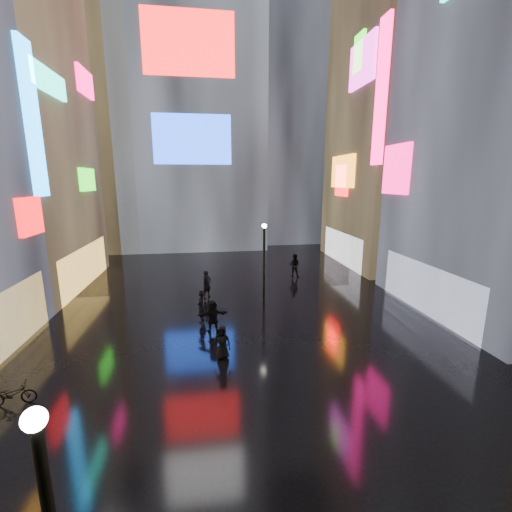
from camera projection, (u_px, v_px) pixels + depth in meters
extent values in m
plane|color=black|center=(238.00, 305.00, 22.09)|extent=(140.00, 140.00, 0.00)
cube|color=red|center=(30.00, 216.00, 17.60)|extent=(0.25, 2.24, 1.94)
cube|color=#1384F0|center=(32.00, 120.00, 18.15)|extent=(0.25, 1.40, 8.00)
cube|color=#FFC659|center=(85.00, 266.00, 25.97)|extent=(0.20, 10.00, 3.00)
cube|color=#26D818|center=(87.00, 180.00, 26.38)|extent=(0.25, 3.00, 1.71)
cube|color=#18E4B9|center=(48.00, 81.00, 20.11)|extent=(0.25, 4.84, 1.37)
cube|color=#F00C5D|center=(85.00, 82.00, 26.59)|extent=(0.25, 3.32, 1.94)
cube|color=white|center=(427.00, 289.00, 20.44)|extent=(0.20, 9.00, 3.00)
cube|color=#F00C5D|center=(396.00, 169.00, 22.86)|extent=(0.25, 2.99, 3.26)
cube|color=#F00C5D|center=(381.00, 93.00, 24.46)|extent=(0.25, 1.40, 10.00)
cube|color=black|center=(401.00, 111.00, 30.98)|extent=(10.00, 12.00, 28.00)
cube|color=white|center=(342.00, 248.00, 33.00)|extent=(0.20, 9.00, 3.00)
cube|color=orange|center=(343.00, 172.00, 31.72)|extent=(0.25, 4.92, 2.91)
cube|color=#F030CE|center=(362.00, 63.00, 27.19)|extent=(0.25, 4.36, 3.46)
cube|color=red|center=(342.00, 181.00, 32.01)|extent=(0.25, 2.63, 2.87)
cube|color=#26D818|center=(359.00, 53.00, 27.65)|extent=(0.25, 1.69, 2.90)
cube|color=black|center=(191.00, 66.00, 40.28)|extent=(16.00, 14.00, 42.00)
cube|color=#FF1414|center=(189.00, 43.00, 33.42)|extent=(9.00, 0.20, 6.00)
cube|color=#194CFF|center=(192.00, 139.00, 35.38)|extent=(8.00, 0.20, 5.00)
cube|color=black|center=(286.00, 109.00, 44.79)|extent=(12.00, 12.00, 34.00)
cube|color=black|center=(94.00, 134.00, 38.52)|extent=(10.00, 10.00, 26.00)
sphere|color=white|center=(34.00, 419.00, 4.14)|extent=(0.30, 0.30, 0.30)
cylinder|color=black|center=(264.00, 265.00, 22.14)|extent=(0.16, 0.16, 5.00)
sphere|color=white|center=(264.00, 226.00, 21.59)|extent=(0.30, 0.30, 0.30)
imported|color=black|center=(222.00, 343.00, 15.27)|extent=(0.88, 0.69, 1.57)
imported|color=black|center=(213.00, 316.00, 18.00)|extent=(1.67, 0.72, 1.74)
imported|color=black|center=(207.00, 284.00, 23.27)|extent=(0.82, 0.80, 1.89)
imported|color=black|center=(294.00, 265.00, 28.49)|extent=(1.15, 1.06, 1.91)
imported|color=black|center=(222.00, 317.00, 15.01)|extent=(1.10, 1.12, 0.90)
imported|color=black|center=(12.00, 394.00, 12.19)|extent=(1.63, 0.71, 0.83)
imported|color=black|center=(201.00, 306.00, 19.23)|extent=(0.61, 0.77, 1.87)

